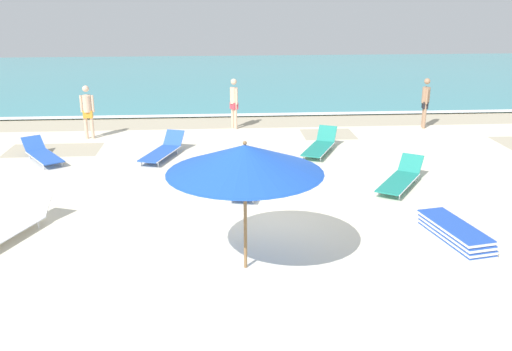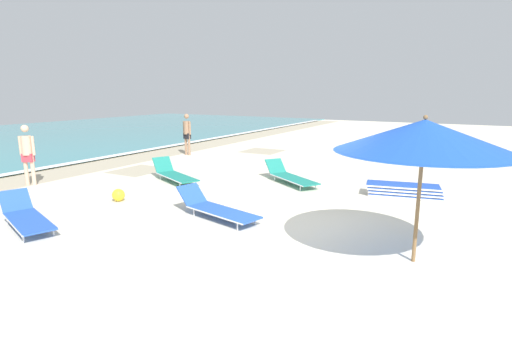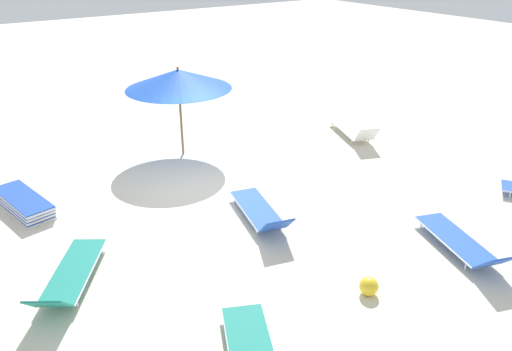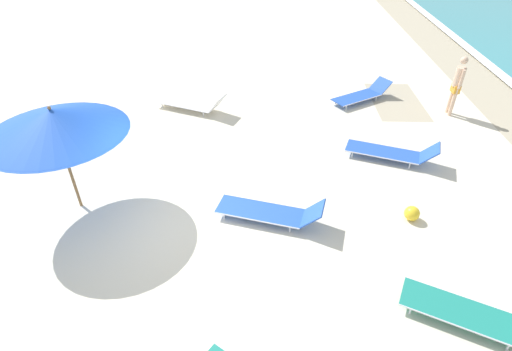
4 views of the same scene
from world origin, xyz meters
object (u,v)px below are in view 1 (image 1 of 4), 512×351
Objects in this scene: sun_lounger_near_water_left at (42,154)px; sun_lounger_near_water_right at (401,178)px; sun_lounger_beside_umbrella at (320,146)px; beachgoer_wading_adult at (87,109)px; sun_lounger_under_umbrella at (163,150)px; sun_lounger_mid_beach_pair_a at (10,226)px; beach_umbrella at (245,159)px; beachgoer_shoreline_child at (234,101)px; beachgoer_strolling_adult at (425,100)px; sun_lounger_mid_beach_solo at (249,182)px; lounger_stack at (455,233)px; beach_ball at (240,152)px.

sun_lounger_near_water_right is at bearing -50.00° from sun_lounger_near_water_left.
sun_lounger_beside_umbrella is 1.24× the size of beachgoer_wading_adult.
sun_lounger_under_umbrella is 6.03m from sun_lounger_mid_beach_pair_a.
beachgoer_shoreline_child is (0.17, 10.57, -1.03)m from beach_umbrella.
beachgoer_wading_adult is at bearing -105.44° from beachgoer_shoreline_child.
beach_umbrella reaches higher than beachgoer_strolling_adult.
sun_lounger_mid_beach_solo is (2.38, -3.03, -0.00)m from sun_lounger_under_umbrella.
sun_lounger_mid_beach_solo reaches higher than lounger_stack.
beachgoer_wading_adult reaches higher than sun_lounger_near_water_left.
sun_lounger_mid_beach_pair_a reaches higher than beach_ball.
sun_lounger_beside_umbrella is 3.53m from sun_lounger_near_water_right.
lounger_stack is 11.50m from sun_lounger_near_water_left.
sun_lounger_near_water_left is 10.08m from sun_lounger_near_water_right.
lounger_stack is at bearing -43.63° from beachgoer_wading_adult.
lounger_stack is 0.88× the size of sun_lounger_under_umbrella.
sun_lounger_near_water_left is 1.17× the size of beachgoer_strolling_adult.
beachgoer_wading_adult is (-0.01, 7.81, 0.78)m from sun_lounger_mid_beach_pair_a.
sun_lounger_near_water_left is at bearing -153.39° from sun_lounger_beside_umbrella.
beach_umbrella is 5.27m from sun_lounger_mid_beach_pair_a.
sun_lounger_near_water_right reaches higher than sun_lounger_near_water_left.
beach_ball is at bearing 177.16° from sun_lounger_near_water_right.
beachgoer_shoreline_child reaches higher than sun_lounger_under_umbrella.
sun_lounger_mid_beach_pair_a is at bearing 160.16° from beach_umbrella.
sun_lounger_near_water_right is 7.06× the size of beach_ball.
lounger_stack is 1.13× the size of beachgoer_shoreline_child.
sun_lounger_mid_beach_pair_a is (-4.97, -2.41, 0.00)m from sun_lounger_mid_beach_solo.
beachgoer_shoreline_child is (-4.04, 9.73, 0.84)m from lounger_stack.
beachgoer_shoreline_child is at bearing 76.04° from sun_lounger_under_umbrella.
sun_lounger_near_water_left is 6.51m from sun_lounger_mid_beach_solo.
sun_lounger_beside_umbrella reaches higher than sun_lounger_near_water_right.
sun_lounger_mid_beach_pair_a reaches higher than sun_lounger_near_water_left.
lounger_stack is 0.90× the size of sun_lounger_near_water_right.
sun_lounger_near_water_left is 5.72m from beach_ball.
beachgoer_shoreline_child reaches higher than lounger_stack.
beach_umbrella is 1.31× the size of sun_lounger_near_water_left.
sun_lounger_near_water_right is at bearing 13.85° from sun_lounger_mid_beach_solo.
lounger_stack is 9.76m from beachgoer_strolling_adult.
sun_lounger_under_umbrella reaches higher than sun_lounger_near_water_left.
sun_lounger_mid_beach_solo is (-3.82, 0.02, 0.00)m from sun_lounger_near_water_right.
lounger_stack is 8.90m from sun_lounger_mid_beach_pair_a.
sun_lounger_under_umbrella is 3.60m from beachgoer_wading_adult.
beach_umbrella is 9.09m from sun_lounger_near_water_left.
sun_lounger_mid_beach_pair_a is (-7.31, -5.60, -0.00)m from sun_lounger_beside_umbrella.
sun_lounger_under_umbrella is at bearing 176.78° from beach_ball.
beachgoer_shoreline_child reaches higher than beach_ball.
lounger_stack is (4.21, 0.84, -1.87)m from beach_umbrella.
sun_lounger_near_water_left is (-5.51, 7.01, -1.82)m from beach_umbrella.
sun_lounger_near_water_left is 5.40m from sun_lounger_mid_beach_pair_a.
beachgoer_strolling_adult is at bearing 4.09° from beachgoer_wading_adult.
sun_lounger_beside_umbrella is at bearing 6.71° from beach_ball.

